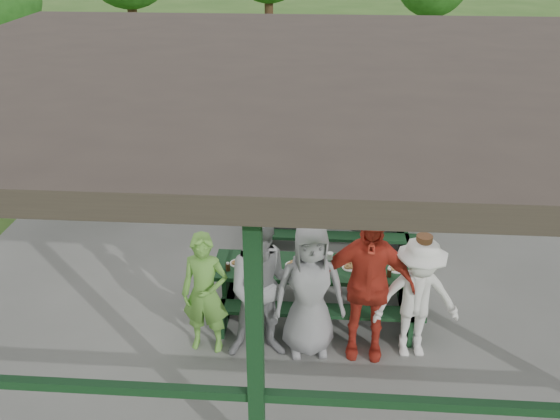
# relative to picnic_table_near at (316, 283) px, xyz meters

# --- Properties ---
(ground) EXTENTS (90.00, 90.00, 0.00)m
(ground) POSITION_rel_picnic_table_near_xyz_m (-0.55, 1.20, -0.58)
(ground) COLOR #2B5119
(ground) RESTS_ON ground
(concrete_slab) EXTENTS (10.00, 8.00, 0.10)m
(concrete_slab) POSITION_rel_picnic_table_near_xyz_m (-0.55, 1.20, -0.53)
(concrete_slab) COLOR slate
(concrete_slab) RESTS_ON ground
(pavilion_structure) EXTENTS (10.60, 8.60, 3.24)m
(pavilion_structure) POSITION_rel_picnic_table_near_xyz_m (-0.55, 1.20, 2.59)
(pavilion_structure) COLOR black
(pavilion_structure) RESTS_ON concrete_slab
(picnic_table_near) EXTENTS (2.81, 1.39, 0.75)m
(picnic_table_near) POSITION_rel_picnic_table_near_xyz_m (0.00, 0.00, 0.00)
(picnic_table_near) COLOR black
(picnic_table_near) RESTS_ON concrete_slab
(picnic_table_far) EXTENTS (2.71, 1.39, 0.75)m
(picnic_table_far) POSITION_rel_picnic_table_near_xyz_m (0.24, 2.00, -0.00)
(picnic_table_far) COLOR black
(picnic_table_far) RESTS_ON concrete_slab
(table_setting) EXTENTS (2.39, 0.45, 0.10)m
(table_setting) POSITION_rel_picnic_table_near_xyz_m (0.18, 0.04, 0.30)
(table_setting) COLOR white
(table_setting) RESTS_ON picnic_table_near
(contestant_green) EXTENTS (0.63, 0.44, 1.64)m
(contestant_green) POSITION_rel_picnic_table_near_xyz_m (-1.37, -0.84, 0.34)
(contestant_green) COLOR #619F3B
(contestant_green) RESTS_ON concrete_slab
(contestant_grey_left) EXTENTS (1.00, 0.82, 1.93)m
(contestant_grey_left) POSITION_rel_picnic_table_near_xyz_m (-0.64, -0.92, 0.48)
(contestant_grey_left) COLOR gray
(contestant_grey_left) RESTS_ON concrete_slab
(contestant_grey_mid) EXTENTS (0.95, 0.68, 1.80)m
(contestant_grey_mid) POSITION_rel_picnic_table_near_xyz_m (-0.08, -0.79, 0.42)
(contestant_grey_mid) COLOR gray
(contestant_grey_mid) RESTS_ON concrete_slab
(contestant_red) EXTENTS (1.19, 0.55, 1.99)m
(contestant_red) POSITION_rel_picnic_table_near_xyz_m (0.60, -0.78, 0.52)
(contestant_red) COLOR #B72F20
(contestant_red) RESTS_ON concrete_slab
(contestant_white_fedora) EXTENTS (1.13, 0.73, 1.70)m
(contestant_white_fedora) POSITION_rel_picnic_table_near_xyz_m (1.23, -0.78, 0.35)
(contestant_white_fedora) COLOR white
(contestant_white_fedora) RESTS_ON concrete_slab
(spectator_lblue) EXTENTS (1.64, 0.78, 1.70)m
(spectator_lblue) POSITION_rel_picnic_table_near_xyz_m (-0.73, 2.94, 0.37)
(spectator_lblue) COLOR #8CA1D9
(spectator_lblue) RESTS_ON concrete_slab
(spectator_blue) EXTENTS (0.68, 0.46, 1.83)m
(spectator_blue) POSITION_rel_picnic_table_near_xyz_m (-2.09, 3.54, 0.44)
(spectator_blue) COLOR #4250AB
(spectator_blue) RESTS_ON concrete_slab
(spectator_grey) EXTENTS (0.87, 0.79, 1.47)m
(spectator_grey) POSITION_rel_picnic_table_near_xyz_m (1.11, 2.93, 0.25)
(spectator_grey) COLOR gray
(spectator_grey) RESTS_ON concrete_slab
(pickup_truck) EXTENTS (5.21, 3.23, 1.34)m
(pickup_truck) POSITION_rel_picnic_table_near_xyz_m (2.00, 9.47, 0.09)
(pickup_truck) COLOR silver
(pickup_truck) RESTS_ON ground
(farm_trailer) EXTENTS (3.67, 2.20, 1.27)m
(farm_trailer) POSITION_rel_picnic_table_near_xyz_m (-2.80, 8.47, 0.05)
(farm_trailer) COLOR navy
(farm_trailer) RESTS_ON ground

